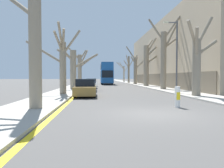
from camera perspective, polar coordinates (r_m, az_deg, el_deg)
The scene contains 22 objects.
ground_plane at distance 10.13m, azimuth 10.99°, elevation -7.69°, with size 300.00×300.00×0.00m, color #4C4947.
sidewalk_left at distance 59.78m, azimuth -7.33°, elevation 0.36°, with size 3.02×120.00×0.12m, color #A39E93.
sidewalk_right at distance 60.30m, azimuth 4.43°, elevation 0.38°, with size 3.02×120.00×0.12m, color #A39E93.
building_facade_right at distance 42.05m, azimuth 17.49°, elevation 6.94°, with size 10.08×42.92×10.86m.
kerb_line_stripe at distance 59.70m, azimuth -5.71°, elevation 0.31°, with size 0.24×120.00×0.01m, color yellow.
street_tree_left_0 at distance 11.76m, azimuth -20.14°, elevation 13.44°, with size 3.05×2.13×8.13m.
street_tree_left_1 at distance 20.22m, azimuth -12.99°, elevation 5.52°, with size 4.90×2.27×6.24m.
street_tree_left_2 at distance 28.57m, azimuth -10.01°, elevation 4.13°, with size 5.44×1.80×5.33m.
street_tree_left_3 at distance 38.44m, azimuth -8.37°, elevation 4.17°, with size 4.07×2.89×6.77m.
street_tree_right_0 at distance 19.26m, azimuth 21.32°, elevation 5.30°, with size 3.06×2.27×6.55m.
street_tree_right_1 at distance 28.72m, azimuth 13.43°, elevation 7.04°, with size 3.91×1.56×9.26m.
street_tree_right_2 at distance 38.12m, azimuth 9.10°, elevation 5.33°, with size 2.33×2.99×8.38m.
street_tree_right_3 at distance 47.46m, azimuth 6.09°, elevation 4.07°, with size 3.77×3.59×8.29m.
street_tree_right_4 at distance 56.90m, azimuth 4.36°, elevation 4.00°, with size 3.00×2.40×7.16m.
street_tree_right_5 at distance 66.93m, azimuth 3.02°, elevation 3.04°, with size 3.92×2.69×6.24m.
double_decker_bus at distance 49.61m, azimuth -1.49°, elevation 3.05°, with size 2.57×11.25×4.69m.
parked_car_0 at distance 18.81m, azimuth -6.91°, elevation -1.09°, with size 1.78×4.34×1.49m.
parked_car_1 at distance 25.47m, azimuth -6.12°, elevation -0.45°, with size 1.75×4.44×1.34m.
parked_car_2 at distance 31.46m, azimuth -5.70°, elevation 0.05°, with size 1.86×4.12×1.38m.
parked_car_3 at distance 37.98m, azimuth -5.39°, elevation 0.37°, with size 1.81×4.28×1.37m.
lamp_post at distance 22.09m, azimuth 16.31°, elevation 7.78°, with size 1.40×0.20×7.03m.
traffic_bollard at distance 12.52m, azimuth 16.72°, elevation -3.24°, with size 0.28×0.29×1.15m.
Camera 1 is at (-2.57, -9.65, 1.69)m, focal length 35.00 mm.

